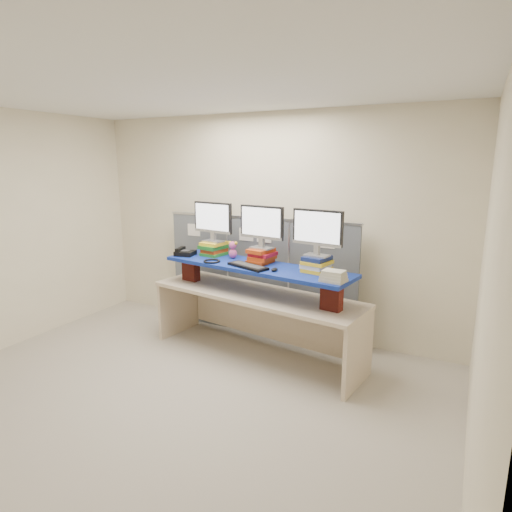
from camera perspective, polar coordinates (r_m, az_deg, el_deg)
The scene contains 18 objects.
room at distance 3.85m, azimuth -11.82°, elevation 0.30°, with size 5.00×4.00×2.80m.
cubicle_partition at distance 5.46m, azimuth 0.25°, elevation -2.68°, with size 2.60×0.06×1.53m.
desk at distance 4.86m, azimuth 0.00°, elevation -6.59°, with size 2.58×1.07×0.76m.
brick_pier_left at distance 5.32m, azimuth -8.67°, elevation -1.77°, with size 0.20×0.11×0.28m, color maroon.
brick_pier_right at distance 4.28m, azimuth 10.06°, elevation -5.34°, with size 0.20×0.11×0.28m, color maroon.
blue_board at distance 4.73m, azimuth 0.00°, elevation -1.42°, with size 2.23×0.56×0.04m, color #100A7E.
book_stack_left at distance 5.23m, azimuth -5.65°, elevation 1.03°, with size 0.30×0.33×0.16m.
book_stack_center at distance 4.81m, azimuth 0.75°, elevation 0.05°, with size 0.28×0.32×0.16m.
book_stack_right at distance 4.47m, azimuth 8.08°, elevation -1.05°, with size 0.31×0.33×0.16m.
monitor_left at distance 5.18m, azimuth -5.77°, elevation 4.86°, with size 0.55×0.19×0.48m.
monitor_center at distance 4.75m, azimuth 0.75°, elevation 4.23°, with size 0.55×0.19×0.48m.
monitor_right at distance 4.40m, azimuth 8.19°, elevation 3.45°, with size 0.55×0.19×0.48m.
keyboard at distance 4.61m, azimuth -1.09°, elevation -1.35°, with size 0.52×0.32×0.03m.
mouse at distance 4.46m, azimuth 2.47°, elevation -1.81°, with size 0.06×0.11×0.03m, color black.
desk_phone at distance 5.28m, azimuth -9.49°, elevation 0.46°, with size 0.25×0.24×0.09m.
headset at distance 4.88m, azimuth -5.91°, elevation -0.69°, with size 0.19×0.19×0.02m, color black.
plush_toy at distance 5.04m, azimuth -3.11°, elevation 0.86°, with size 0.12×0.09×0.20m.
binder_stack at distance 4.12m, azimuth 10.31°, elevation -2.69°, with size 0.25×0.21×0.11m.
Camera 1 is at (2.39, -2.92, 2.19)m, focal length 30.00 mm.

